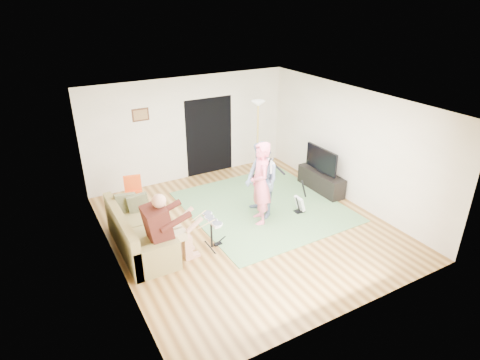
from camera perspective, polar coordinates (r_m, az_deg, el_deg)
name	(u,v)px	position (r m, az deg, el deg)	size (l,w,h in m)	color
floor	(247,226)	(8.70, 1.04, -6.56)	(6.00, 6.00, 0.00)	brown
walls	(248,169)	(8.07, 1.11, 1.62)	(5.50, 6.00, 2.70)	silver
ceiling	(248,103)	(7.64, 1.20, 10.95)	(6.00, 6.00, 0.00)	white
window_blinds	(105,185)	(7.31, -18.63, -0.68)	(2.05, 2.05, 0.00)	olive
doorway	(209,136)	(10.89, -4.39, 6.20)	(2.10, 2.10, 0.00)	black
picture_frame	(140,115)	(10.06, -13.97, 8.99)	(0.42, 0.03, 0.32)	#3F2314
area_rug	(263,206)	(9.46, 3.33, -3.75)	(3.33, 3.51, 0.02)	#517C4B
sofa	(137,236)	(8.09, -14.47, -7.78)	(0.86, 2.09, 0.85)	olive
drummer	(168,235)	(7.51, -10.14, -7.69)	(0.92, 0.51, 1.41)	#491B14
drum_kit	(212,234)	(7.91, -4.07, -7.69)	(0.36, 0.65, 0.67)	black
singer	(261,184)	(8.46, 2.94, -0.52)	(0.67, 0.44, 1.83)	pink
microphone	(269,162)	(8.38, 4.17, 2.56)	(0.06, 0.06, 0.24)	black
guitarist	(262,181)	(8.72, 3.09, -0.10)	(0.83, 0.65, 1.72)	slate
guitar_held	(270,166)	(8.70, 4.25, 2.02)	(0.12, 0.60, 0.26)	silver
guitar_spare	(300,203)	(9.21, 8.52, -3.30)	(0.29, 0.26, 0.80)	black
torchiere_lamp	(258,127)	(10.37, 2.55, 7.60)	(0.38, 0.38, 2.12)	black
dining_chair	(135,202)	(9.23, -14.76, -3.11)	(0.47, 0.49, 0.93)	#D1B888
tv_cabinet	(321,181)	(10.32, 11.44, -0.16)	(0.40, 1.40, 0.50)	black
television	(321,160)	(10.05, 11.51, 2.87)	(0.06, 1.07, 0.59)	black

